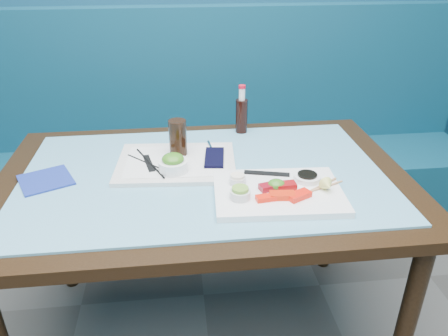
{
  "coord_description": "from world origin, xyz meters",
  "views": [
    {
      "loc": [
        -0.08,
        0.14,
        1.46
      ],
      "look_at": [
        0.06,
        1.4,
        0.8
      ],
      "focal_mm": 35.0,
      "sensor_mm": 36.0,
      "label": 1
    }
  ],
  "objects": [
    {
      "name": "blue_napkin",
      "position": [
        -0.52,
        1.46,
        0.76
      ],
      "size": [
        0.21,
        0.21,
        0.01
      ],
      "primitive_type": "cube",
      "rotation": [
        0.0,
        0.0,
        0.44
      ],
      "color": "navy",
      "rests_on": "glass_top"
    },
    {
      "name": "tray_sleeve",
      "position": [
        -0.19,
        1.51,
        0.78
      ],
      "size": [
        0.05,
        0.14,
        0.0
      ],
      "primitive_type": "cube",
      "rotation": [
        0.0,
        0.0,
        0.21
      ],
      "color": "black",
      "rests_on": "serving_tray"
    },
    {
      "name": "serving_tray",
      "position": [
        -0.09,
        1.52,
        0.77
      ],
      "size": [
        0.43,
        0.34,
        0.02
      ],
      "primitive_type": "cube",
      "rotation": [
        0.0,
        0.0,
        -0.07
      ],
      "color": "silver",
      "rests_on": "glass_top"
    },
    {
      "name": "soy_dish",
      "position": [
        0.32,
        1.33,
        0.79
      ],
      "size": [
        0.11,
        0.11,
        0.02
      ],
      "primitive_type": "cylinder",
      "rotation": [
        0.0,
        0.0,
        0.41
      ],
      "color": "white",
      "rests_on": "sashimi_plate"
    },
    {
      "name": "cola_glass",
      "position": [
        -0.08,
        1.58,
        0.84
      ],
      "size": [
        0.08,
        0.08,
        0.13
      ],
      "primitive_type": "cylinder",
      "rotation": [
        0.0,
        0.0,
        0.4
      ],
      "color": "black",
      "rests_on": "serving_tray"
    },
    {
      "name": "lemon_wedge",
      "position": [
        0.36,
        1.25,
        0.8
      ],
      "size": [
        0.05,
        0.04,
        0.04
      ],
      "primitive_type": "cone",
      "rotation": [
        1.57,
        0.0,
        0.09
      ],
      "color": "#DFE06A",
      "rests_on": "sashimi_plate"
    },
    {
      "name": "salmon_right",
      "position": [
        0.27,
        1.22,
        0.79
      ],
      "size": [
        0.08,
        0.07,
        0.02
      ],
      "primitive_type": "cube",
      "rotation": [
        0.0,
        0.0,
        0.47
      ],
      "color": "#F91A09",
      "rests_on": "sashimi_plate"
    },
    {
      "name": "paper_placemat",
      "position": [
        -0.09,
        1.52,
        0.77
      ],
      "size": [
        0.36,
        0.26,
        0.0
      ],
      "primitive_type": "cube",
      "rotation": [
        0.0,
        0.0,
        -0.06
      ],
      "color": "white",
      "rests_on": "serving_tray"
    },
    {
      "name": "navy_pouch",
      "position": [
        0.04,
        1.52,
        0.78
      ],
      "size": [
        0.08,
        0.16,
        0.01
      ],
      "primitive_type": "cube",
      "rotation": [
        0.0,
        0.0,
        -0.12
      ],
      "color": "black",
      "rests_on": "serving_tray"
    },
    {
      "name": "glass_top",
      "position": [
        0.0,
        1.45,
        0.75
      ],
      "size": [
        1.22,
        0.76,
        0.01
      ],
      "primitive_type": "cube",
      "color": "#62A7C5",
      "rests_on": "dining_table"
    },
    {
      "name": "soy_fill",
      "position": [
        0.32,
        1.33,
        0.8
      ],
      "size": [
        0.08,
        0.08,
        0.01
      ],
      "primitive_type": "cylinder",
      "rotation": [
        0.0,
        0.0,
        -0.43
      ],
      "color": "black",
      "rests_on": "soy_dish"
    },
    {
      "name": "chopstick_sleeve",
      "position": [
        0.2,
        1.38,
        0.78
      ],
      "size": [
        0.15,
        0.06,
        0.0
      ],
      "primitive_type": "cube",
      "rotation": [
        0.0,
        0.0,
        -0.25
      ],
      "color": "black",
      "rests_on": "sashimi_plate"
    },
    {
      "name": "tuna_right",
      "position": [
        0.24,
        1.28,
        0.79
      ],
      "size": [
        0.06,
        0.04,
        0.02
      ],
      "primitive_type": "cube",
      "rotation": [
        0.0,
        0.0,
        0.05
      ],
      "color": "maroon",
      "rests_on": "sashimi_plate"
    },
    {
      "name": "ramekin_wasabi",
      "position": [
        0.09,
        1.24,
        0.79
      ],
      "size": [
        0.08,
        0.08,
        0.03
      ],
      "primitive_type": "cylinder",
      "rotation": [
        0.0,
        0.0,
        0.36
      ],
      "color": "silver",
      "rests_on": "sashimi_plate"
    },
    {
      "name": "seaweed_salad",
      "position": [
        -0.1,
        1.45,
        0.82
      ],
      "size": [
        0.1,
        0.1,
        0.04
      ],
      "primitive_type": "ellipsoid",
      "rotation": [
        0.0,
        0.0,
        -0.44
      ],
      "color": "#39791B",
      "rests_on": "seaweed_bowl"
    },
    {
      "name": "seaweed_bowl",
      "position": [
        -0.1,
        1.45,
        0.79
      ],
      "size": [
        0.12,
        0.12,
        0.04
      ],
      "primitive_type": "cylinder",
      "rotation": [
        0.0,
        0.0,
        0.24
      ],
      "color": "white",
      "rests_on": "serving_tray"
    },
    {
      "name": "sashimi_plate",
      "position": [
        0.22,
        1.28,
        0.77
      ],
      "size": [
        0.41,
        0.3,
        0.02
      ],
      "primitive_type": "cube",
      "rotation": [
        0.0,
        0.0,
        -0.06
      ],
      "color": "white",
      "rests_on": "glass_top"
    },
    {
      "name": "cola_bottle_neck",
      "position": [
        0.18,
        1.8,
        0.92
      ],
      "size": [
        0.03,
        0.03,
        0.05
      ],
      "primitive_type": "cylinder",
      "rotation": [
        0.0,
        0.0,
        0.07
      ],
      "color": "white",
      "rests_on": "cola_bottle_body"
    },
    {
      "name": "booth_bench",
      "position": [
        0.0,
        2.29,
        0.37
      ],
      "size": [
        3.0,
        0.56,
        1.17
      ],
      "color": "#0D4156",
      "rests_on": "ground"
    },
    {
      "name": "cola_bottle_cap",
      "position": [
        0.18,
        1.8,
        0.95
      ],
      "size": [
        0.03,
        0.03,
        0.01
      ],
      "primitive_type": "cylinder",
      "rotation": [
        0.0,
        0.0,
        -0.0
      ],
      "color": "red",
      "rests_on": "cola_bottle_neck"
    },
    {
      "name": "ramekin_ginger",
      "position": [
        0.1,
        1.33,
        0.79
      ],
      "size": [
        0.06,
        0.06,
        0.02
      ],
      "primitive_type": "cylinder",
      "rotation": [
        0.0,
        0.0,
        0.21
      ],
      "color": "silver",
      "rests_on": "sashimi_plate"
    },
    {
      "name": "wasabi_fill",
      "position": [
        0.09,
        1.24,
        0.81
      ],
      "size": [
        0.07,
        0.07,
        0.01
      ],
      "primitive_type": "cylinder",
      "rotation": [
        0.0,
        0.0,
        -0.41
      ],
      "color": "#73AB37",
      "rests_on": "ramekin_wasabi"
    },
    {
      "name": "wooden_chopstick_a",
      "position": [
        0.33,
        1.26,
        0.78
      ],
      "size": [
        0.18,
        0.12,
        0.01
      ],
      "primitive_type": "cylinder",
      "rotation": [
        1.57,
        0.0,
        -0.99
      ],
      "color": "#AB7C50",
      "rests_on": "sashimi_plate"
    },
    {
      "name": "cola_bottle_body",
      "position": [
        0.18,
        1.8,
        0.83
      ],
      "size": [
        0.06,
        0.06,
        0.14
      ],
      "primitive_type": "cylinder",
      "rotation": [
        0.0,
        0.0,
        0.36
      ],
      "color": "black",
      "rests_on": "glass_top"
    },
    {
      "name": "seaweed_garnish",
      "position": [
        0.21,
        1.29,
        0.79
      ],
      "size": [
        0.06,
        0.06,
        0.03
      ],
      "primitive_type": "ellipsoid",
      "rotation": [
        0.0,
        0.0,
        -0.21
      ],
      "color": "#36791B",
      "rests_on": "sashimi_plate"
    },
    {
      "name": "black_chopstick_b",
      "position": [
        -0.18,
        1.51,
        0.78
      ],
      "size": [
        0.11,
        0.23,
        0.01
      ],
      "primitive_type": "cylinder",
      "rotation": [
        1.57,
        0.0,
        0.41
      ],
      "color": "black",
      "rests_on": "serving_tray"
    },
    {
      "name": "salmon_mid",
      "position": [
        0.22,
        1.23,
        0.79
      ],
      "size": [
        0.08,
        0.04,
        0.02
      ],
      "primitive_type": "cube",
      "rotation": [
        0.0,
        0.0,
        -0.1
      ],
      "color": "red",
      "rests_on": "sashimi_plate"
    },
    {
      "name": "tuna_left",
      "position": [
        0.19,
        1.28,
        0.79
      ],
      "size": [
        0.06,
        0.05,
        0.02
      ],
      "primitive_type": "cube",
      "rotation": [
        0.0,
        0.0,
        0.25
      ],
      "color": "maroon",
      "rests_on": "sashimi_plate"
    },
    {
      "name": "wooden_chopstick_b",
      "position": [
        0.34,
        1.26,
        0.78
      ],
      "size": [
        0.19,
        0.08,
        0.01
      ],
      "primitive_type": "cylinder",
      "rotation": [
        1.57,
        0.0,
        -1.18
      ],
      "color": "tan",
      "rests_on": "sashimi_plate"
    },
    {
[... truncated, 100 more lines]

